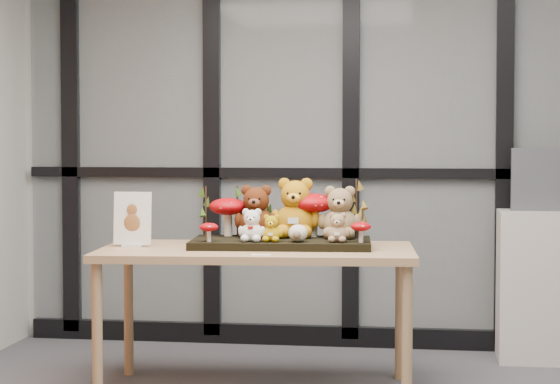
% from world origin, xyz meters
% --- Properties ---
extents(room_shell, '(5.00, 5.00, 5.00)m').
position_xyz_m(room_shell, '(0.00, 0.00, 1.68)').
color(room_shell, '#ACAAA2').
rests_on(room_shell, floor).
extents(glass_partition, '(4.90, 0.06, 2.78)m').
position_xyz_m(glass_partition, '(-0.00, 2.47, 1.42)').
color(glass_partition, '#2D383F').
rests_on(glass_partition, floor).
extents(display_table, '(1.59, 0.88, 0.72)m').
position_xyz_m(display_table, '(-0.82, 1.29, 0.65)').
color(display_table, '#A47B59').
rests_on(display_table, floor).
extents(diorama_tray, '(0.91, 0.51, 0.04)m').
position_xyz_m(diorama_tray, '(-0.71, 1.35, 0.74)').
color(diorama_tray, black).
rests_on(diorama_tray, display_table).
extents(bear_pooh_yellow, '(0.27, 0.25, 0.33)m').
position_xyz_m(bear_pooh_yellow, '(-0.66, 1.47, 0.92)').
color(bear_pooh_yellow, '#B7790E').
rests_on(bear_pooh_yellow, diorama_tray).
extents(bear_brown_medium, '(0.24, 0.22, 0.29)m').
position_xyz_m(bear_brown_medium, '(-0.85, 1.44, 0.90)').
color(bear_brown_medium, '#4D1F0B').
rests_on(bear_brown_medium, diorama_tray).
extents(bear_tan_back, '(0.23, 0.21, 0.29)m').
position_xyz_m(bear_tan_back, '(-0.43, 1.45, 0.90)').
color(bear_tan_back, olive).
rests_on(bear_tan_back, diorama_tray).
extents(bear_small_yellow, '(0.12, 0.11, 0.15)m').
position_xyz_m(bear_small_yellow, '(-0.74, 1.23, 0.83)').
color(bear_small_yellow, '#B0890A').
rests_on(bear_small_yellow, diorama_tray).
extents(bear_white_bow, '(0.14, 0.13, 0.18)m').
position_xyz_m(bear_white_bow, '(-0.84, 1.22, 0.85)').
color(bear_white_bow, white).
rests_on(bear_white_bow, diorama_tray).
extents(bear_beige_small, '(0.13, 0.12, 0.16)m').
position_xyz_m(bear_beige_small, '(-0.42, 1.25, 0.84)').
color(bear_beige_small, '#9B7955').
rests_on(bear_beige_small, diorama_tray).
extents(plush_cream_hedgehog, '(0.08, 0.07, 0.09)m').
position_xyz_m(plush_cream_hedgehog, '(-0.61, 1.23, 0.80)').
color(plush_cream_hedgehog, silver).
rests_on(plush_cream_hedgehog, diorama_tray).
extents(mushroom_back_left, '(0.19, 0.19, 0.22)m').
position_xyz_m(mushroom_back_left, '(-1.00, 1.48, 0.87)').
color(mushroom_back_left, '#9A040A').
rests_on(mushroom_back_left, diorama_tray).
extents(mushroom_back_right, '(0.22, 0.22, 0.25)m').
position_xyz_m(mushroom_back_right, '(-0.57, 1.50, 0.88)').
color(mushroom_back_right, '#9A040A').
rests_on(mushroom_back_right, diorama_tray).
extents(mushroom_front_left, '(0.09, 0.09, 0.10)m').
position_xyz_m(mushroom_front_left, '(-1.04, 1.18, 0.81)').
color(mushroom_front_left, '#9A040A').
rests_on(mushroom_front_left, diorama_tray).
extents(mushroom_front_right, '(0.10, 0.10, 0.11)m').
position_xyz_m(mushroom_front_right, '(-0.31, 1.25, 0.81)').
color(mushroom_front_right, '#9A040A').
rests_on(mushroom_front_right, diorama_tray).
extents(sprig_green_far_left, '(0.05, 0.05, 0.26)m').
position_xyz_m(sprig_green_far_left, '(-1.11, 1.44, 0.89)').
color(sprig_green_far_left, '#1A370C').
rests_on(sprig_green_far_left, diorama_tray).
extents(sprig_green_mid_left, '(0.05, 0.05, 0.26)m').
position_xyz_m(sprig_green_mid_left, '(-0.96, 1.50, 0.89)').
color(sprig_green_mid_left, '#1A370C').
rests_on(sprig_green_mid_left, diorama_tray).
extents(sprig_dry_far_right, '(0.05, 0.05, 0.30)m').
position_xyz_m(sprig_dry_far_right, '(-0.35, 1.48, 0.91)').
color(sprig_dry_far_right, brown).
rests_on(sprig_dry_far_right, diorama_tray).
extents(sprig_dry_mid_right, '(0.05, 0.05, 0.20)m').
position_xyz_m(sprig_dry_mid_right, '(-0.31, 1.36, 0.86)').
color(sprig_dry_mid_right, brown).
rests_on(sprig_dry_mid_right, diorama_tray).
extents(sprig_green_centre, '(0.05, 0.05, 0.21)m').
position_xyz_m(sprig_green_centre, '(-0.81, 1.52, 0.86)').
color(sprig_green_centre, '#1A370C').
rests_on(sprig_green_centre, diorama_tray).
extents(sign_holder, '(0.19, 0.06, 0.27)m').
position_xyz_m(sign_holder, '(-1.44, 1.26, 0.84)').
color(sign_holder, silver).
rests_on(sign_holder, display_table).
extents(label_card, '(0.09, 0.03, 0.00)m').
position_xyz_m(label_card, '(-0.75, 0.98, 0.72)').
color(label_card, white).
rests_on(label_card, display_table).
extents(cabinet, '(0.64, 0.37, 0.85)m').
position_xyz_m(cabinet, '(0.72, 2.24, 0.42)').
color(cabinet, '#B5AAA1').
rests_on(cabinet, floor).
extents(monitor, '(0.50, 0.05, 0.35)m').
position_xyz_m(monitor, '(0.72, 2.26, 1.03)').
color(monitor, '#4A4C52').
rests_on(monitor, cabinet).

